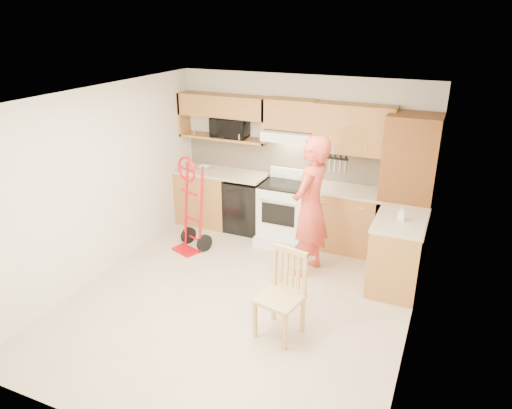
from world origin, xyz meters
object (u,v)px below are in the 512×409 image
Objects in this scene: microwave at (230,127)px; dining_chair at (279,296)px; range at (284,208)px; person at (310,207)px; hand_truck at (189,209)px.

microwave reaches higher than dining_chair.
person is at bearing -50.29° from range.
person reaches higher than dining_chair.
range is at bearing -19.87° from microwave.
dining_chair is at bearing 13.15° from person.
microwave is at bearing 136.99° from dining_chair.
microwave reaches higher than hand_truck.
microwave is 0.59× the size of dining_chair.
hand_truck is at bearing 155.88° from dining_chair.
hand_truck is at bearing -79.76° from person.
hand_truck is (-1.82, -0.07, -0.30)m from person.
microwave is 1.54m from range.
range is 0.82× the size of hand_truck.
range is 1.46m from hand_truck.
microwave is 1.52m from hand_truck.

